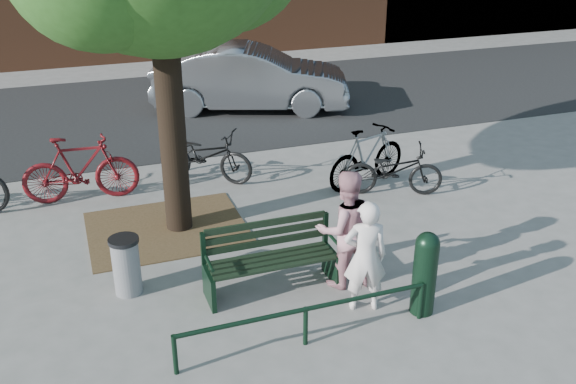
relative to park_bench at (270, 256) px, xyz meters
name	(u,v)px	position (x,y,z in m)	size (l,w,h in m)	color
ground	(272,290)	(0.00, -0.08, -0.48)	(90.00, 90.00, 0.00)	gray
dirt_pit	(167,229)	(-1.00, 2.12, -0.47)	(2.40, 2.00, 0.02)	brown
road	(162,110)	(0.00, 8.42, -0.47)	(40.00, 7.00, 0.01)	black
park_bench	(270,256)	(0.00, 0.00, 0.00)	(1.74, 0.54, 0.97)	black
guard_railing	(306,315)	(0.00, -1.28, -0.08)	(3.06, 0.06, 0.51)	black
person_left	(365,256)	(0.95, -0.83, 0.26)	(0.54, 0.35, 1.47)	silver
person_right	(345,229)	(0.95, -0.22, 0.33)	(0.79, 0.61, 1.62)	#C18590
bollard	(425,270)	(1.60, -1.16, 0.11)	(0.30, 0.30, 1.11)	black
litter_bin	(126,265)	(-1.78, 0.52, -0.08)	(0.39, 0.39, 0.79)	gray
bicycle_b	(80,169)	(-2.14, 3.68, 0.10)	(0.54, 1.92, 1.15)	#530B10
bicycle_c	(205,155)	(0.03, 3.84, 0.00)	(0.64, 1.83, 0.96)	black
bicycle_d	(367,156)	(2.71, 2.65, 0.06)	(0.51, 1.81, 1.09)	gray
bicycle_e	(393,170)	(2.95, 2.12, -0.03)	(0.59, 1.70, 0.89)	black
parked_car	(251,78)	(2.11, 7.83, 0.30)	(1.65, 4.72, 1.55)	slate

